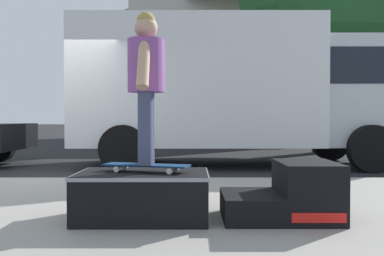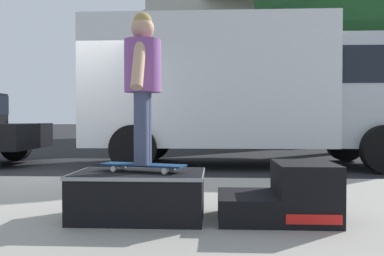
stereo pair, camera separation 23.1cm
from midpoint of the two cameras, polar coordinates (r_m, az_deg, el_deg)
The scene contains 8 objects.
ground_plane at distance 7.35m, azimuth -21.99°, elevation -6.73°, with size 140.00×140.00×0.00m, color black.
skate_box at distance 3.76m, azimuth -8.28°, elevation -9.03°, with size 1.16×0.74×0.42m.
kicker_ramp at distance 3.79m, azimuth 11.91°, elevation -9.10°, with size 1.01×0.69×0.51m.
skateboard at distance 3.76m, azimuth -7.79°, elevation -5.17°, with size 0.81×0.40×0.07m.
skater_kid at distance 3.75m, azimuth -7.83°, elevation 7.27°, with size 0.33×0.70×1.36m.
box_truck at distance 9.01m, azimuth 6.37°, elevation 5.65°, with size 6.91×2.63×3.05m.
street_tree_main at distance 13.35m, azimuth 18.63°, elevation 16.26°, with size 5.47×4.97×7.12m.
house_behind at distance 21.16m, azimuth 5.09°, elevation 10.05°, with size 9.54×8.22×8.40m.
Camera 1 is at (2.65, -6.74, 1.01)m, focal length 38.63 mm.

